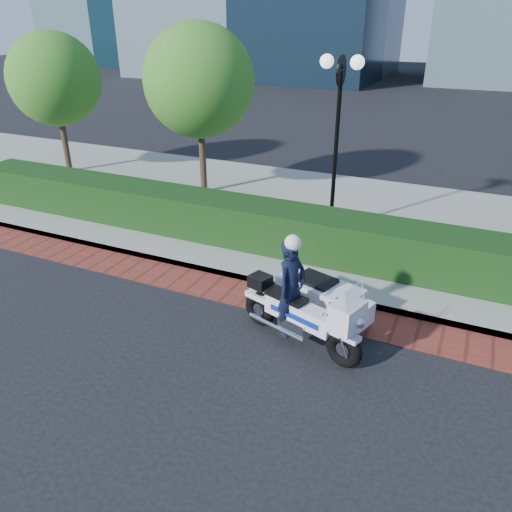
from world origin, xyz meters
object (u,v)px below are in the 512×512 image
at_px(police_motorcycle, 308,300).
at_px(tree_a, 55,80).
at_px(lamppost, 338,118).
at_px(tree_b, 199,81).

bearing_deg(police_motorcycle, tree_a, 169.75).
bearing_deg(lamppost, tree_a, 172.59).
bearing_deg(lamppost, police_motorcycle, -78.27).
relative_size(tree_a, tree_b, 0.94).
distance_m(tree_b, police_motorcycle, 8.38).
relative_size(lamppost, tree_b, 0.86).
relative_size(tree_b, police_motorcycle, 2.03).
xyz_separation_m(tree_b, police_motorcycle, (5.43, -5.76, -2.75)).
height_order(lamppost, police_motorcycle, lamppost).
distance_m(lamppost, tree_a, 10.09).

